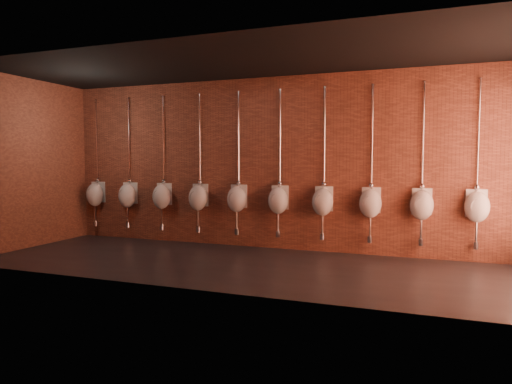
% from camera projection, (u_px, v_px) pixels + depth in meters
% --- Properties ---
extents(ground, '(8.50, 8.50, 0.00)m').
position_uv_depth(ground, '(237.00, 264.00, 7.27)').
color(ground, black).
rests_on(ground, ground).
extents(room_shell, '(8.54, 3.04, 3.22)m').
position_uv_depth(room_shell, '(236.00, 138.00, 7.13)').
color(room_shell, black).
rests_on(room_shell, ground).
extents(urinal_0, '(0.42, 0.38, 2.72)m').
position_uv_depth(urinal_0, '(95.00, 194.00, 9.82)').
color(urinal_0, silver).
rests_on(urinal_0, ground).
extents(urinal_1, '(0.42, 0.38, 2.72)m').
position_uv_depth(urinal_1, '(127.00, 195.00, 9.54)').
color(urinal_1, silver).
rests_on(urinal_1, ground).
extents(urinal_2, '(0.42, 0.38, 2.72)m').
position_uv_depth(urinal_2, '(162.00, 196.00, 9.25)').
color(urinal_2, silver).
rests_on(urinal_2, ground).
extents(urinal_3, '(0.42, 0.38, 2.72)m').
position_uv_depth(urinal_3, '(198.00, 197.00, 8.96)').
color(urinal_3, silver).
rests_on(urinal_3, ground).
extents(urinal_4, '(0.42, 0.38, 2.72)m').
position_uv_depth(urinal_4, '(237.00, 198.00, 8.68)').
color(urinal_4, silver).
rests_on(urinal_4, ground).
extents(urinal_5, '(0.42, 0.38, 2.72)m').
position_uv_depth(urinal_5, '(278.00, 200.00, 8.39)').
color(urinal_5, silver).
rests_on(urinal_5, ground).
extents(urinal_6, '(0.42, 0.38, 2.72)m').
position_uv_depth(urinal_6, '(323.00, 201.00, 8.10)').
color(urinal_6, silver).
rests_on(urinal_6, ground).
extents(urinal_7, '(0.42, 0.38, 2.72)m').
position_uv_depth(urinal_7, '(370.00, 203.00, 7.82)').
color(urinal_7, silver).
rests_on(urinal_7, ground).
extents(urinal_8, '(0.42, 0.38, 2.72)m').
position_uv_depth(urinal_8, '(422.00, 204.00, 7.53)').
color(urinal_8, silver).
rests_on(urinal_8, ground).
extents(urinal_9, '(0.42, 0.38, 2.72)m').
position_uv_depth(urinal_9, '(477.00, 206.00, 7.25)').
color(urinal_9, silver).
rests_on(urinal_9, ground).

